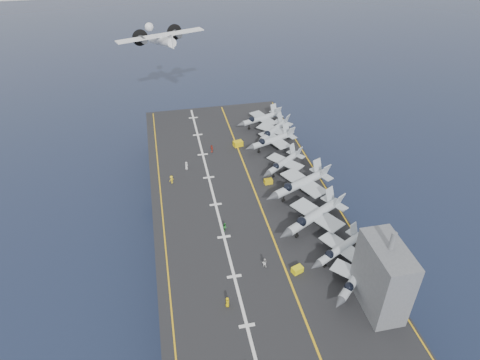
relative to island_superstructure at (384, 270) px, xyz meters
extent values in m
plane|color=#142135|center=(-15.00, 30.00, -17.90)|extent=(500.00, 500.00, 0.00)
cube|color=#56595E|center=(-15.00, 30.00, -12.90)|extent=(36.00, 90.00, 10.00)
cube|color=black|center=(-15.00, 30.00, -7.70)|extent=(38.00, 92.00, 0.40)
cube|color=gold|center=(-12.00, 30.00, -7.48)|extent=(0.35, 90.00, 0.02)
cube|color=silver|center=(-21.00, 30.00, -7.48)|extent=(0.50, 90.00, 0.02)
cube|color=gold|center=(-32.00, 30.00, -7.48)|extent=(0.25, 90.00, 0.02)
cube|color=gold|center=(3.50, 30.00, -7.48)|extent=(0.25, 90.00, 0.02)
imported|color=#CCAB08|center=(-23.22, 4.20, -6.54)|extent=(1.01, 1.30, 1.92)
imported|color=#1F8128|center=(-20.45, 21.89, -6.65)|extent=(0.94, 1.17, 1.70)
imported|color=yellow|center=(-29.31, 39.51, -6.54)|extent=(1.39, 1.29, 1.93)
imported|color=#AD2E1E|center=(-18.62, 50.69, -6.52)|extent=(1.14, 1.38, 1.97)
imported|color=silver|center=(-25.52, 44.36, -6.50)|extent=(1.31, 1.44, 2.00)
imported|color=silver|center=(-15.43, 11.19, -6.57)|extent=(1.32, 1.14, 1.86)
camera|label=1|loc=(-30.17, -38.92, 48.01)|focal=32.00mm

